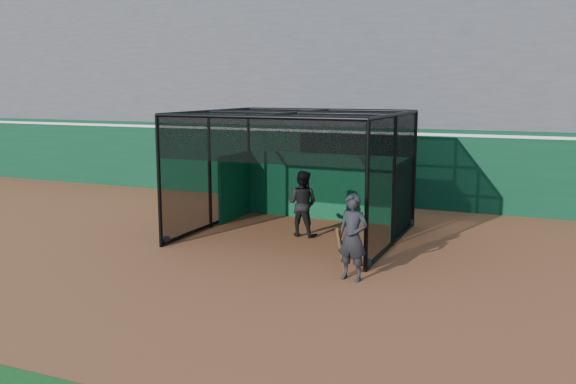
% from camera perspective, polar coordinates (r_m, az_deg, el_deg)
% --- Properties ---
extents(ground, '(120.00, 120.00, 0.00)m').
position_cam_1_polar(ground, '(12.95, -7.50, -7.21)').
color(ground, brown).
rests_on(ground, ground).
extents(outfield_wall, '(50.00, 0.50, 2.50)m').
position_cam_1_polar(outfield_wall, '(20.31, 4.75, 2.70)').
color(outfield_wall, '#0A371E').
rests_on(outfield_wall, ground).
extents(grandstand, '(50.00, 7.85, 8.95)m').
position_cam_1_polar(grandstand, '(23.78, 7.82, 11.35)').
color(grandstand, '#4C4C4F').
rests_on(grandstand, ground).
extents(batting_cage, '(5.13, 4.74, 3.14)m').
position_cam_1_polar(batting_cage, '(15.44, 0.77, 1.56)').
color(batting_cage, black).
rests_on(batting_cage, ground).
extents(batter, '(0.84, 0.67, 1.69)m').
position_cam_1_polar(batter, '(15.55, 1.34, -1.07)').
color(batter, black).
rests_on(batter, ground).
extents(on_deck_player, '(0.69, 0.51, 1.73)m').
position_cam_1_polar(on_deck_player, '(12.02, 6.06, -4.25)').
color(on_deck_player, black).
rests_on(on_deck_player, ground).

